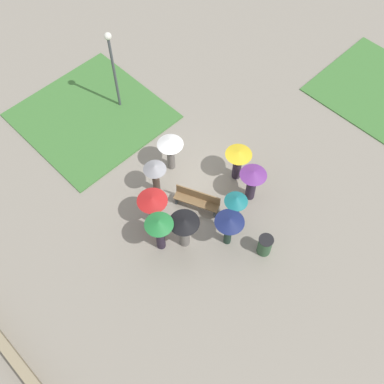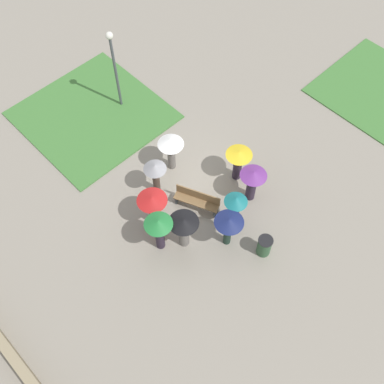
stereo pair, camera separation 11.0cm
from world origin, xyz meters
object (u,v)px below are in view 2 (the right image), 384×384
(crowd_person_green, at_px, (159,228))
(crowd_person_white, at_px, (171,146))
(lamp_post, at_px, (114,61))
(crowd_person_yellow, at_px, (238,159))
(park_bench, at_px, (197,200))
(crowd_person_navy, at_px, (229,224))
(crowd_person_teal, at_px, (235,206))
(crowd_person_red, at_px, (153,204))
(crowd_person_black, at_px, (184,227))
(trash_bin, at_px, (264,246))
(crowd_person_purple, at_px, (253,180))
(crowd_person_grey, at_px, (155,172))

(crowd_person_green, bearing_deg, crowd_person_white, -118.09)
(lamp_post, xyz_separation_m, crowd_person_yellow, (6.65, 0.89, -1.51))
(park_bench, relative_size, crowd_person_navy, 1.08)
(park_bench, relative_size, crowd_person_yellow, 1.10)
(crowd_person_teal, height_order, crowd_person_yellow, crowd_person_teal)
(crowd_person_red, distance_m, crowd_person_navy, 3.04)
(park_bench, distance_m, crowd_person_teal, 1.80)
(crowd_person_red, bearing_deg, crowd_person_black, 115.48)
(crowd_person_navy, relative_size, crowd_person_white, 0.97)
(crowd_person_teal, xyz_separation_m, crowd_person_navy, (0.43, -0.83, 0.15))
(trash_bin, xyz_separation_m, crowd_person_green, (-2.96, -2.67, 0.94))
(park_bench, height_order, lamp_post, lamp_post)
(crowd_person_yellow, bearing_deg, crowd_person_teal, 33.55)
(crowd_person_black, bearing_deg, crowd_person_navy, -115.80)
(trash_bin, xyz_separation_m, crowd_person_white, (-5.47, 0.25, 0.90))
(trash_bin, xyz_separation_m, crowd_person_red, (-3.99, -2.09, 0.77))
(trash_bin, distance_m, crowd_person_green, 4.10)
(crowd_person_purple, bearing_deg, crowd_person_white, -85.53)
(lamp_post, height_order, crowd_person_green, lamp_post)
(lamp_post, height_order, trash_bin, lamp_post)
(trash_bin, relative_size, crowd_person_white, 0.52)
(crowd_person_black, height_order, crowd_person_grey, crowd_person_black)
(lamp_post, bearing_deg, crowd_person_grey, -22.76)
(crowd_person_red, xyz_separation_m, crowd_person_grey, (-1.01, 1.04, 0.04))
(crowd_person_green, bearing_deg, crowd_person_black, 165.40)
(crowd_person_red, distance_m, crowd_person_purple, 4.08)
(park_bench, xyz_separation_m, crowd_person_grey, (-1.72, -0.67, 0.82))
(crowd_person_red, height_order, crowd_person_purple, crowd_person_purple)
(trash_bin, bearing_deg, crowd_person_green, -137.97)
(park_bench, height_order, crowd_person_black, crowd_person_black)
(crowd_person_black, relative_size, crowd_person_white, 0.98)
(crowd_person_red, height_order, crowd_person_navy, crowd_person_navy)
(crowd_person_red, bearing_deg, crowd_person_white, -128.22)
(crowd_person_yellow, relative_size, crowd_person_grey, 0.98)
(crowd_person_yellow, relative_size, crowd_person_navy, 0.98)
(crowd_person_teal, bearing_deg, lamp_post, -117.39)
(trash_bin, bearing_deg, crowd_person_grey, -168.19)
(trash_bin, bearing_deg, lamp_post, 174.32)
(lamp_post, bearing_deg, trash_bin, -5.68)
(crowd_person_grey, bearing_deg, crowd_person_purple, -114.73)
(park_bench, distance_m, crowd_person_purple, 2.36)
(park_bench, bearing_deg, crowd_person_red, -136.70)
(lamp_post, distance_m, crowd_person_navy, 8.79)
(trash_bin, distance_m, crowd_person_teal, 1.88)
(crowd_person_green, bearing_deg, park_bench, -151.03)
(trash_bin, bearing_deg, crowd_person_navy, -151.51)
(crowd_person_green, bearing_deg, crowd_person_purple, -170.98)
(crowd_person_white, height_order, crowd_person_green, crowd_person_green)
(trash_bin, distance_m, crowd_person_white, 5.55)
(crowd_person_red, distance_m, crowd_person_grey, 1.45)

